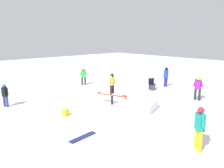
{
  "coord_description": "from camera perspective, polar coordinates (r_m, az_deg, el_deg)",
  "views": [
    {
      "loc": [
        -9.14,
        8.58,
        4.0
      ],
      "look_at": [
        0.0,
        0.0,
        1.25
      ],
      "focal_mm": 35.0,
      "sensor_mm": 36.0,
      "label": 1
    }
  ],
  "objects": [
    {
      "name": "folding_chair",
      "position": [
        16.85,
        10.35,
        -0.13
      ],
      "size": [
        0.61,
        0.61,
        0.88
      ],
      "rotation": [
        0.0,
        0.0,
        4.15
      ],
      "color": "#3F3F44",
      "rests_on": "ground"
    },
    {
      "name": "main_rider_on_rail",
      "position": [
        12.84,
        0.0,
        -0.04
      ],
      "size": [
        1.43,
        0.73,
        1.23
      ],
      "rotation": [
        0.0,
        0.0,
        0.33
      ],
      "color": "white",
      "rests_on": "rail_feature"
    },
    {
      "name": "bystander_blue",
      "position": [
        18.1,
        13.91,
        2.1
      ],
      "size": [
        0.23,
        0.65,
        1.58
      ],
      "rotation": [
        0.0,
        0.0,
        1.6
      ],
      "color": "navy",
      "rests_on": "ground"
    },
    {
      "name": "snow_kicker_ramp",
      "position": [
        12.38,
        6.96,
        -5.44
      ],
      "size": [
        2.17,
        1.97,
        0.47
      ],
      "primitive_type": "cube",
      "rotation": [
        0.0,
        0.0,
        0.31
      ],
      "color": "white",
      "rests_on": "ground"
    },
    {
      "name": "loose_snowboard_navy",
      "position": [
        9.15,
        -7.62,
        -13.6
      ],
      "size": [
        0.4,
        1.29,
        0.02
      ],
      "primitive_type": "cube",
      "rotation": [
        0.0,
        0.0,
        4.81
      ],
      "color": "navy",
      "rests_on": "ground"
    },
    {
      "name": "bystander_black",
      "position": [
        13.96,
        -26.17,
        -2.4
      ],
      "size": [
        0.59,
        0.29,
        1.34
      ],
      "rotation": [
        0.0,
        0.0,
        3.5
      ],
      "color": "navy",
      "rests_on": "ground"
    },
    {
      "name": "rail_feature",
      "position": [
        13.01,
        0.0,
        -3.05
      ],
      "size": [
        1.9,
        0.84,
        0.65
      ],
      "rotation": [
        0.0,
        0.0,
        0.31
      ],
      "color": "black",
      "rests_on": "ground"
    },
    {
      "name": "ground_plane",
      "position": [
        13.16,
        0.0,
        -5.33
      ],
      "size": [
        60.0,
        60.0,
        0.0
      ],
      "primitive_type": "plane",
      "color": "white"
    },
    {
      "name": "bystander_purple",
      "position": [
        14.83,
        21.54,
        -0.8
      ],
      "size": [
        0.65,
        0.24,
        1.51
      ],
      "rotation": [
        0.0,
        0.0,
        3.21
      ],
      "color": "black",
      "rests_on": "ground"
    },
    {
      "name": "backpack_on_snow",
      "position": [
        11.53,
        -12.02,
        -7.32
      ],
      "size": [
        0.32,
        0.36,
        0.34
      ],
      "primitive_type": "cube",
      "rotation": [
        0.0,
        0.0,
        5.09
      ],
      "color": "yellow",
      "rests_on": "ground"
    },
    {
      "name": "bystander_green",
      "position": [
        18.42,
        -7.44,
        2.15
      ],
      "size": [
        0.37,
        0.58,
        1.37
      ],
      "rotation": [
        0.0,
        0.0,
        1.06
      ],
      "color": "black",
      "rests_on": "ground"
    },
    {
      "name": "bystander_teal",
      "position": [
        8.37,
        21.9,
        -10.23
      ],
      "size": [
        0.58,
        0.5,
        1.62
      ],
      "rotation": [
        0.0,
        0.0,
        2.45
      ],
      "color": "yellow",
      "rests_on": "ground"
    }
  ]
}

